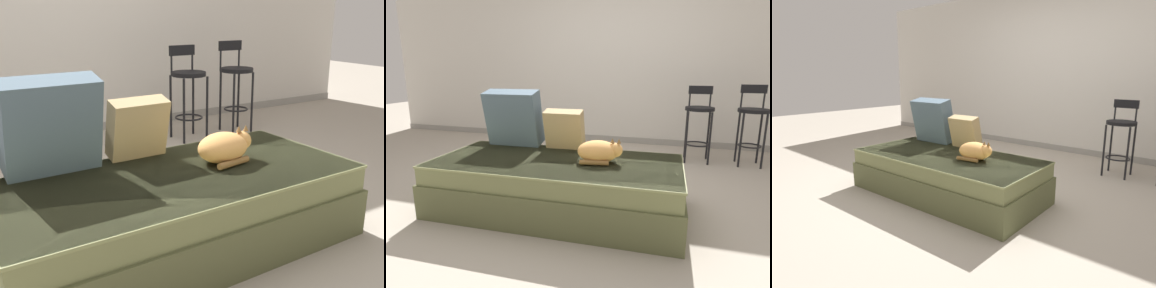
% 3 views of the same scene
% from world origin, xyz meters
% --- Properties ---
extents(ground_plane, '(16.00, 16.00, 0.00)m').
position_xyz_m(ground_plane, '(0.00, 0.00, 0.00)').
color(ground_plane, '#A89E8E').
rests_on(ground_plane, ground).
extents(wall_back_panel, '(8.00, 0.10, 2.60)m').
position_xyz_m(wall_back_panel, '(0.00, 2.25, 1.30)').
color(wall_back_panel, silver).
rests_on(wall_back_panel, ground).
extents(wall_baseboard_trim, '(8.00, 0.02, 0.09)m').
position_xyz_m(wall_baseboard_trim, '(0.00, 2.20, 0.04)').
color(wall_baseboard_trim, gray).
rests_on(wall_baseboard_trim, ground).
extents(couch, '(2.00, 0.98, 0.42)m').
position_xyz_m(couch, '(0.00, -0.40, 0.22)').
color(couch, brown).
rests_on(couch, ground).
extents(throw_pillow_corner, '(0.51, 0.29, 0.53)m').
position_xyz_m(throw_pillow_corner, '(-0.55, -0.05, 0.69)').
color(throw_pillow_corner, '#4C6070').
rests_on(throw_pillow_corner, couch).
extents(throw_pillow_middle, '(0.35, 0.21, 0.36)m').
position_xyz_m(throw_pillow_middle, '(-0.06, -0.03, 0.61)').
color(throw_pillow_middle, tan).
rests_on(throw_pillow_middle, couch).
extents(cat, '(0.37, 0.29, 0.20)m').
position_xyz_m(cat, '(0.34, -0.35, 0.51)').
color(cat, tan).
rests_on(cat, couch).
extents(bar_stool_near_window, '(0.34, 0.34, 0.93)m').
position_xyz_m(bar_stool_near_window, '(1.16, 1.45, 0.55)').
color(bar_stool_near_window, black).
rests_on(bar_stool_near_window, ground).
extents(bar_stool_by_doorway, '(0.34, 0.34, 0.95)m').
position_xyz_m(bar_stool_by_doorway, '(1.75, 1.45, 0.56)').
color(bar_stool_by_doorway, black).
rests_on(bar_stool_by_doorway, ground).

